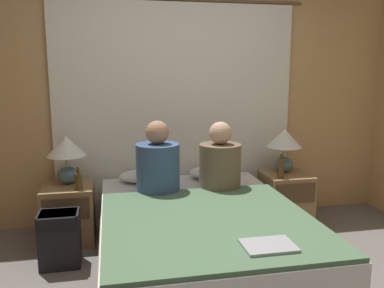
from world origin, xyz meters
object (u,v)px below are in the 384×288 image
Objects in this scene: lamp_right at (284,144)px; nightstand_right at (285,199)px; person_right_in_bed at (220,163)px; backpack_on_floor at (60,236)px; person_left_in_bed at (158,164)px; bed at (200,240)px; pillow_right at (214,172)px; pillow_left at (146,176)px; laptop_on_bed at (268,246)px; nightstand_left at (69,213)px; lamp_left at (67,152)px; beer_bottle_on_left_stand at (78,181)px; beer_bottle_on_right_stand at (281,168)px.

nightstand_right is at bearing -90.00° from lamp_right.
lamp_right is 0.72× the size of person_right_in_bed.
backpack_on_floor is (-2.09, -0.48, -0.01)m from nightstand_right.
nightstand_right is 0.82× the size of person_left_in_bed.
bed is at bearing -13.93° from backpack_on_floor.
pillow_left is at bearing 180.00° from pillow_right.
person_left_in_bed reaches higher than pillow_right.
pillow_left is at bearing 108.98° from laptop_on_bed.
nightstand_left is 0.55m from lamp_left.
bed is 1.09m from backpack_on_floor.
bed is 4.19× the size of pillow_left.
lamp_left reaches higher than bed.
nightstand_right is 1.17× the size of backpack_on_floor.
beer_bottle_on_left_stand reaches higher than nightstand_left.
beer_bottle_on_left_stand is at bearing 180.00° from beer_bottle_on_right_stand.
backpack_on_floor is at bearing -170.27° from beer_bottle_on_right_stand.
nightstand_right is 1.40m from person_left_in_bed.
laptop_on_bed is at bearing -73.47° from bed.
nightstand_right is 2.15m from backpack_on_floor.
laptop_on_bed is at bearing -117.86° from nightstand_right.
bed is 1.27m from nightstand_left.
beer_bottle_on_right_stand reaches higher than bed.
lamp_right is 1.98m from beer_bottle_on_left_stand.
beer_bottle_on_right_stand reaches higher than pillow_left.
nightstand_left is 0.85× the size of person_right_in_bed.
person_left_in_bed is at bearing -78.84° from pillow_left.
person_left_in_bed is (-0.59, -0.36, 0.19)m from pillow_right.
person_left_in_bed is at bearing -9.11° from beer_bottle_on_left_stand.
lamp_right is at bearing 90.00° from nightstand_right.
person_left_in_bed is at bearing -22.73° from lamp_left.
lamp_left is (-2.06, 0.08, 0.54)m from nightstand_right.
beer_bottle_on_left_stand is 0.50m from backpack_on_floor.
pillow_left is 1.27m from beer_bottle_on_right_stand.
pillow_right is 1.28m from beer_bottle_on_left_stand.
pillow_left reaches higher than nightstand_left.
beer_bottle_on_left_stand is at bearing 170.89° from person_left_in_bed.
bed is at bearing 106.53° from laptop_on_bed.
nightstand_right is 2.14m from lamp_left.
pillow_left is at bearing 101.16° from person_left_in_bed.
lamp_left is (-1.03, 0.82, 0.56)m from bed.
bed is 1.16m from beer_bottle_on_left_stand.
pillow_right is 1.14× the size of backpack_on_floor.
beer_bottle_on_left_stand is 1.83m from beer_bottle_on_right_stand.
person_right_in_bed is 1.99× the size of laptop_on_bed.
nightstand_left is 2.54× the size of beer_bottle_on_left_stand.
nightstand_right is 1.02× the size of pillow_left.
person_left_in_bed is (0.77, -0.32, -0.07)m from lamp_left.
nightstand_right is (1.03, 0.74, 0.02)m from bed.
pillow_right is (1.36, 0.04, -0.26)m from lamp_left.
person_left_in_bed is at bearing -148.39° from pillow_right.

